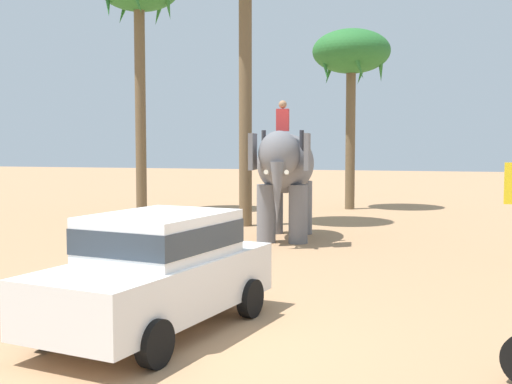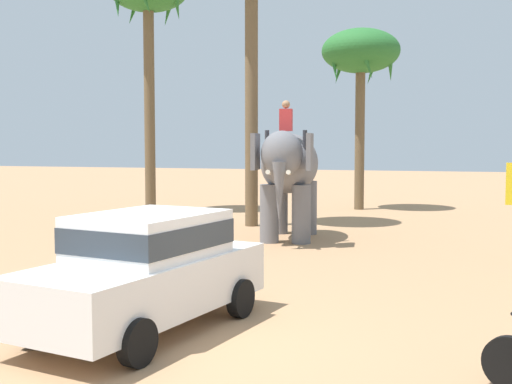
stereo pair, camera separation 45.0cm
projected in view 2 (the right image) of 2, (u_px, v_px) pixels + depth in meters
ground_plane at (169, 337)px, 8.95m from camera, size 120.00×120.00×0.00m
car_sedan_foreground at (147, 267)px, 9.24m from camera, size 2.40×4.33×1.70m
elephant_with_mahout at (289, 169)px, 18.11m from camera, size 2.02×3.97×3.88m
palm_tree_behind_elephant at (361, 56)px, 26.30m from camera, size 3.20×3.20×7.42m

